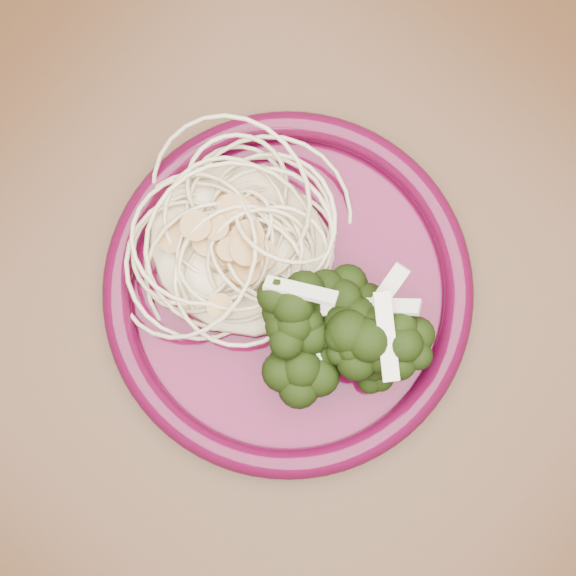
% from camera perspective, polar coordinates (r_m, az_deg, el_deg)
% --- Properties ---
extents(dining_table, '(1.20, 0.80, 0.75)m').
position_cam_1_polar(dining_table, '(0.63, 6.71, -4.30)').
color(dining_table, '#472814').
rests_on(dining_table, ground).
extents(dinner_plate, '(0.25, 0.25, 0.02)m').
position_cam_1_polar(dinner_plate, '(0.52, -0.00, -0.17)').
color(dinner_plate, '#4D0523').
rests_on(dinner_plate, dining_table).
extents(spaghetti_pile, '(0.13, 0.11, 0.03)m').
position_cam_1_polar(spaghetti_pile, '(0.51, -3.50, 3.03)').
color(spaghetti_pile, beige).
rests_on(spaghetti_pile, dinner_plate).
extents(scallop_cluster, '(0.11, 0.11, 0.03)m').
position_cam_1_polar(scallop_cluster, '(0.48, -3.73, 3.75)').
color(scallop_cluster, tan).
rests_on(scallop_cluster, spaghetti_pile).
extents(broccoli_pile, '(0.09, 0.15, 0.05)m').
position_cam_1_polar(broccoli_pile, '(0.49, 4.44, -3.69)').
color(broccoli_pile, black).
rests_on(broccoli_pile, dinner_plate).
extents(onion_garnish, '(0.07, 0.10, 0.05)m').
position_cam_1_polar(onion_garnish, '(0.46, 4.74, -3.40)').
color(onion_garnish, beige).
rests_on(onion_garnish, broccoli_pile).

